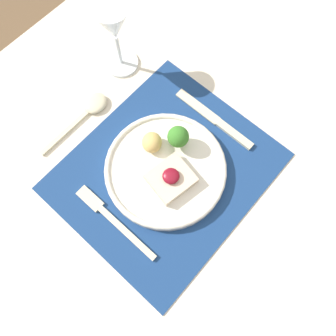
{
  "coord_description": "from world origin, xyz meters",
  "views": [
    {
      "loc": [
        -0.16,
        -0.14,
        1.39
      ],
      "look_at": [
        0.0,
        -0.0,
        0.78
      ],
      "focal_mm": 35.0,
      "sensor_mm": 36.0,
      "label": 1
    }
  ],
  "objects_px": {
    "knife": "(219,123)",
    "wine_glass_near": "(114,28)",
    "spoon": "(90,109)",
    "dinner_plate": "(168,168)",
    "fork": "(110,218)"
  },
  "relations": [
    {
      "from": "dinner_plate",
      "to": "fork",
      "type": "distance_m",
      "value": 0.15
    },
    {
      "from": "dinner_plate",
      "to": "knife",
      "type": "xyz_separation_m",
      "value": [
        0.15,
        -0.01,
        -0.01
      ]
    },
    {
      "from": "knife",
      "to": "wine_glass_near",
      "type": "relative_size",
      "value": 1.24
    },
    {
      "from": "fork",
      "to": "spoon",
      "type": "xyz_separation_m",
      "value": [
        0.14,
        0.2,
        0.0
      ]
    },
    {
      "from": "dinner_plate",
      "to": "wine_glass_near",
      "type": "distance_m",
      "value": 0.3
    },
    {
      "from": "dinner_plate",
      "to": "fork",
      "type": "bearing_deg",
      "value": 172.79
    },
    {
      "from": "spoon",
      "to": "dinner_plate",
      "type": "bearing_deg",
      "value": -89.05
    },
    {
      "from": "knife",
      "to": "spoon",
      "type": "height_order",
      "value": "spoon"
    },
    {
      "from": "spoon",
      "to": "wine_glass_near",
      "type": "xyz_separation_m",
      "value": [
        0.13,
        0.03,
        0.11
      ]
    },
    {
      "from": "fork",
      "to": "knife",
      "type": "bearing_deg",
      "value": -7.86
    },
    {
      "from": "dinner_plate",
      "to": "spoon",
      "type": "bearing_deg",
      "value": 92.24
    },
    {
      "from": "knife",
      "to": "wine_glass_near",
      "type": "distance_m",
      "value": 0.29
    },
    {
      "from": "dinner_plate",
      "to": "wine_glass_near",
      "type": "bearing_deg",
      "value": 63.91
    },
    {
      "from": "knife",
      "to": "wine_glass_near",
      "type": "xyz_separation_m",
      "value": [
        -0.03,
        0.26,
        0.11
      ]
    },
    {
      "from": "wine_glass_near",
      "to": "fork",
      "type": "bearing_deg",
      "value": -139.12
    }
  ]
}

